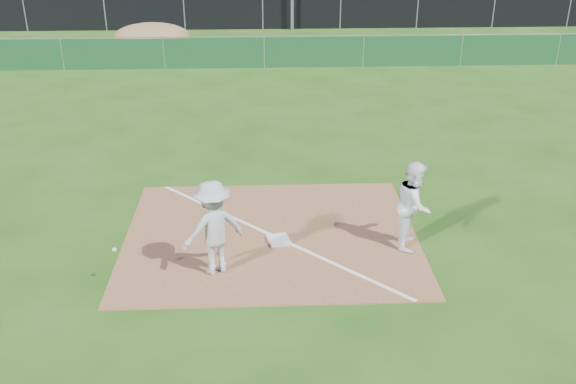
% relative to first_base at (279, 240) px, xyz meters
% --- Properties ---
extents(ground, '(90.00, 90.00, 0.00)m').
position_rel_first_base_xyz_m(ground, '(-0.15, 9.29, -0.06)').
color(ground, '#20490F').
rests_on(ground, ground).
extents(infield_dirt, '(6.00, 5.00, 0.02)m').
position_rel_first_base_xyz_m(infield_dirt, '(-0.15, 0.29, -0.05)').
color(infield_dirt, brown).
rests_on(infield_dirt, ground).
extents(foul_line, '(5.01, 5.01, 0.01)m').
position_rel_first_base_xyz_m(foul_line, '(-0.15, 0.29, -0.04)').
color(foul_line, white).
rests_on(foul_line, infield_dirt).
extents(green_fence, '(44.00, 0.05, 1.20)m').
position_rel_first_base_xyz_m(green_fence, '(-0.15, 14.29, 0.54)').
color(green_fence, '#103E1E').
rests_on(green_fence, ground).
extents(dirt_mound, '(3.38, 2.60, 1.17)m').
position_rel_first_base_xyz_m(dirt_mound, '(-5.15, 17.79, 0.52)').
color(dirt_mound, olive).
rests_on(dirt_mound, ground).
extents(black_fence, '(46.00, 0.04, 1.80)m').
position_rel_first_base_xyz_m(black_fence, '(-0.15, 22.29, 0.84)').
color(black_fence, black).
rests_on(black_fence, ground).
extents(parking_lot, '(46.00, 9.00, 0.01)m').
position_rel_first_base_xyz_m(parking_lot, '(-0.15, 27.29, -0.06)').
color(parking_lot, black).
rests_on(parking_lot, ground).
extents(first_base, '(0.49, 0.49, 0.09)m').
position_rel_first_base_xyz_m(first_base, '(0.00, 0.00, 0.00)').
color(first_base, white).
rests_on(first_base, infield_dirt).
extents(play_at_first, '(2.45, 1.14, 1.82)m').
position_rel_first_base_xyz_m(play_at_first, '(-1.21, -1.04, 0.87)').
color(play_at_first, silver).
rests_on(play_at_first, infield_dirt).
extents(runner, '(0.89, 1.03, 1.80)m').
position_rel_first_base_xyz_m(runner, '(2.66, -0.18, 0.83)').
color(runner, white).
rests_on(runner, ground).
extents(car_left, '(5.08, 3.36, 1.61)m').
position_rel_first_base_xyz_m(car_left, '(-7.26, 26.51, 0.75)').
color(car_left, '#A9ACB1').
rests_on(car_left, parking_lot).
extents(car_mid, '(4.66, 2.67, 1.45)m').
position_rel_first_base_xyz_m(car_mid, '(-2.55, 26.60, 0.67)').
color(car_mid, black).
rests_on(car_mid, parking_lot).
extents(car_right, '(4.37, 2.33, 1.21)m').
position_rel_first_base_xyz_m(car_right, '(4.89, 27.48, 0.55)').
color(car_right, black).
rests_on(car_right, parking_lot).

